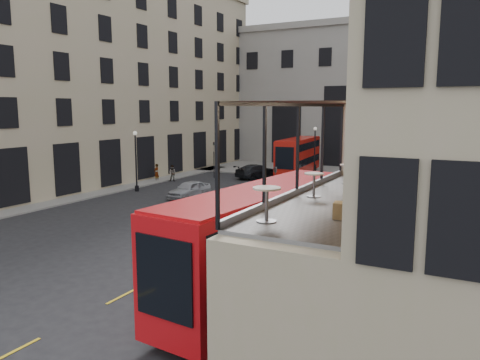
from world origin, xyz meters
The scene contains 31 objects.
ground centered at (0.00, 0.00, 0.00)m, with size 140.00×140.00×0.00m, color black.
host_building_main centered at (9.95, 0.00, 7.79)m, with size 7.26×11.40×15.10m.
host_frontage centered at (6.50, 0.00, 2.25)m, with size 3.00×11.00×4.50m, color tan.
cafe_floor centered at (6.50, 0.00, 4.55)m, with size 3.00×10.00×0.10m, color slate.
building_left centered at (-26.96, 20.00, 11.38)m, with size 14.60×50.60×22.00m.
gateway centered at (-5.00, 47.99, 9.39)m, with size 35.00×10.60×18.00m.
pavement_far centered at (-6.00, 38.00, 0.06)m, with size 40.00×12.00×0.12m, color slate.
pavement_left centered at (-22.00, 12.00, 0.06)m, with size 8.00×48.00×0.12m, color slate.
traffic_light_near centered at (-1.00, 12.00, 2.42)m, with size 0.16×0.20×3.80m.
traffic_light_far centered at (-15.00, 28.00, 2.42)m, with size 0.16×0.20×3.80m.
street_lamp_a centered at (-17.00, 18.00, 2.39)m, with size 0.36×0.36×5.33m.
street_lamp_b centered at (-6.00, 34.00, 2.39)m, with size 0.36×0.36×5.33m.
bus_near centered at (3.04, 1.67, 2.47)m, with size 3.48×11.20×4.40m.
bus_far centered at (-7.86, 34.01, 2.29)m, with size 3.25×10.37×4.07m.
car_a centered at (-11.09, 17.55, 0.71)m, with size 1.68×4.17×1.42m, color #919399.
car_b centered at (-1.44, 22.36, 0.74)m, with size 1.56×4.48×1.48m, color #9B090B.
car_c centered at (-10.88, 29.98, 0.73)m, with size 2.06×5.06×1.47m, color black.
bicycle centered at (-1.05, 13.95, 0.45)m, with size 0.59×1.70×0.90m, color gray.
cyclist centered at (-1.29, 18.63, 0.78)m, with size 0.57×0.37×1.55m, color #BBFE1A.
pedestrian_a centered at (-17.46, 24.02, 0.83)m, with size 0.80×0.63×1.65m, color gray.
pedestrian_b centered at (-9.35, 31.73, 0.95)m, with size 1.22×0.70×1.89m, color gray.
pedestrian_c centered at (1.54, 40.00, 0.76)m, with size 0.89×0.37×1.52m, color gray.
pedestrian_d centered at (2.69, 36.80, 0.98)m, with size 0.95×0.62×1.95m, color gray.
pedestrian_e centered at (-19.00, 23.39, 0.88)m, with size 0.64×0.42×1.76m, color gray.
cafe_table_near centered at (5.67, -3.79, 5.17)m, with size 0.69×0.69×0.86m.
cafe_table_mid centered at (5.62, -0.16, 5.10)m, with size 0.60×0.60×0.75m.
cafe_table_far centered at (5.85, 2.91, 5.07)m, with size 0.57×0.57×0.71m.
cafe_chair_a centered at (7.20, -2.60, 4.84)m, with size 0.44×0.44×0.79m.
cafe_chair_b centered at (7.58, -0.01, 4.85)m, with size 0.44×0.44×0.82m.
cafe_chair_c centered at (7.64, 1.03, 4.88)m, with size 0.48×0.48×0.91m.
cafe_chair_d centered at (7.18, 2.85, 4.89)m, with size 0.54×0.54×0.96m.
Camera 1 is at (10.30, -13.93, 7.36)m, focal length 35.00 mm.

